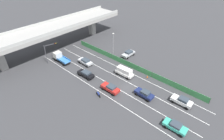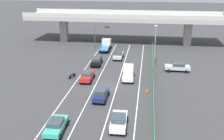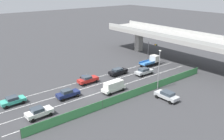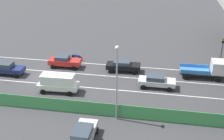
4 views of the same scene
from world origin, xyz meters
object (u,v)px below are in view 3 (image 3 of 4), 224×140
car_van_white (114,86)px  traffic_light (151,48)px  car_sedan_navy (68,93)px  car_sedan_black (118,71)px  car_sedan_white (39,112)px  parked_wagon_silver (167,95)px  traffic_cone (103,104)px  car_taxi_teal (13,100)px  street_lamp (159,66)px  car_sedan_red (88,79)px  car_sedan_silver (144,71)px  flatbed_truck_blue (152,60)px  motorcycle (84,77)px

car_van_white → traffic_light: 21.90m
car_sedan_navy → car_sedan_black: (-3.66, 15.27, -0.03)m
car_sedan_white → parked_wagon_silver: car_sedan_white is taller
car_van_white → car_sedan_white: bearing=-89.5°
car_sedan_navy → traffic_cone: (6.50, 3.37, -0.62)m
traffic_light → car_sedan_navy: bearing=-79.1°
car_taxi_teal → parked_wagon_silver: (15.60, 22.70, 0.04)m
car_sedan_navy → car_van_white: (3.27, 8.33, 0.35)m
car_van_white → street_lamp: (4.46, 7.86, 3.58)m
car_sedan_red → traffic_light: bearing=94.8°
car_sedan_white → car_van_white: (-0.14, 15.41, 0.34)m
car_sedan_silver → car_taxi_teal: bearing=-97.3°
flatbed_truck_blue → motorcycle: size_ratio=3.02×
traffic_cone → parked_wagon_silver: bearing=61.9°
car_sedan_black → traffic_light: traffic_light is taller
car_sedan_white → traffic_light: (-8.82, 35.33, 3.06)m
car_sedan_red → parked_wagon_silver: bearing=23.9°
car_sedan_red → street_lamp: (11.35, 9.36, 3.93)m
motorcycle → car_sedan_white: bearing=-56.2°
car_sedan_silver → traffic_light: traffic_light is taller
car_taxi_teal → parked_wagon_silver: bearing=55.5°
car_sedan_white → flatbed_truck_blue: 34.68m
car_sedan_silver → street_lamp: size_ratio=0.56×
car_sedan_navy → car_van_white: size_ratio=0.89×
car_taxi_teal → parked_wagon_silver: 27.54m
parked_wagon_silver → car_sedan_red: bearing=-156.1°
car_sedan_navy → car_sedan_white: 7.85m
street_lamp → car_sedan_silver: bearing=153.2°
car_sedan_navy → car_sedan_red: car_sedan_navy is taller
car_sedan_black → car_van_white: 9.82m
street_lamp → traffic_light: bearing=137.5°
car_van_white → traffic_light: bearing=113.6°
car_sedan_white → traffic_cone: car_sedan_white is taller
car_sedan_navy → car_sedan_white: car_sedan_white is taller
traffic_cone → car_sedan_navy: bearing=-152.6°
motorcycle → traffic_light: bearing=86.8°
car_sedan_white → car_taxi_teal: size_ratio=1.01×
car_van_white → street_lamp: size_ratio=0.61×
parked_wagon_silver → car_sedan_black: bearing=174.5°
car_sedan_silver → motorcycle: bearing=-118.8°
car_sedan_red → flatbed_truck_blue: size_ratio=0.81×
street_lamp → car_sedan_red: bearing=-140.5°
traffic_cone → flatbed_truck_blue: bearing=113.3°
car_van_white → traffic_cone: car_van_white is taller
flatbed_truck_blue → motorcycle: 19.31m
car_van_white → street_lamp: 9.72m
traffic_light → street_lamp: street_lamp is taller
car_sedan_navy → motorcycle: car_sedan_navy is taller
car_sedan_navy → flatbed_truck_blue: size_ratio=0.77×
motorcycle → traffic_cone: bearing=-18.8°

